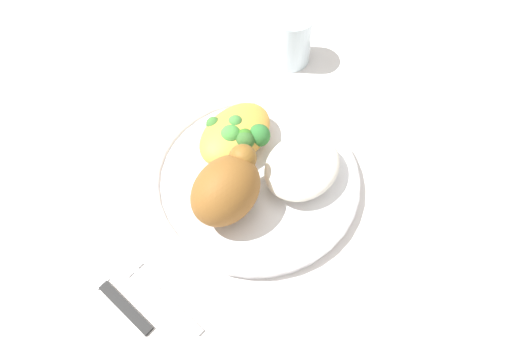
{
  "coord_description": "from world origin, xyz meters",
  "views": [
    {
      "loc": [
        -0.25,
        -0.19,
        0.52
      ],
      "look_at": [
        0.0,
        0.0,
        0.03
      ],
      "focal_mm": 32.64,
      "sensor_mm": 36.0,
      "label": 1
    }
  ],
  "objects_px": {
    "mac_cheese_with_broccoli": "(237,134)",
    "knife": "(103,285)",
    "plate": "(256,179)",
    "roasted_chicken": "(230,190)",
    "water_glass": "(292,39)",
    "rice_pile": "(302,166)",
    "fork": "(152,285)"
  },
  "relations": [
    {
      "from": "fork",
      "to": "mac_cheese_with_broccoli",
      "type": "bearing_deg",
      "value": 10.65
    },
    {
      "from": "roasted_chicken",
      "to": "water_glass",
      "type": "bearing_deg",
      "value": 20.45
    },
    {
      "from": "knife",
      "to": "plate",
      "type": "bearing_deg",
      "value": -14.13
    },
    {
      "from": "roasted_chicken",
      "to": "knife",
      "type": "bearing_deg",
      "value": 160.1
    },
    {
      "from": "mac_cheese_with_broccoli",
      "to": "water_glass",
      "type": "distance_m",
      "value": 0.2
    },
    {
      "from": "plate",
      "to": "fork",
      "type": "height_order",
      "value": "plate"
    },
    {
      "from": "plate",
      "to": "roasted_chicken",
      "type": "distance_m",
      "value": 0.07
    },
    {
      "from": "roasted_chicken",
      "to": "knife",
      "type": "height_order",
      "value": "roasted_chicken"
    },
    {
      "from": "roasted_chicken",
      "to": "fork",
      "type": "bearing_deg",
      "value": 173.47
    },
    {
      "from": "rice_pile",
      "to": "water_glass",
      "type": "height_order",
      "value": "water_glass"
    },
    {
      "from": "water_glass",
      "to": "knife",
      "type": "bearing_deg",
      "value": -174.48
    },
    {
      "from": "roasted_chicken",
      "to": "fork",
      "type": "height_order",
      "value": "roasted_chicken"
    },
    {
      "from": "rice_pile",
      "to": "fork",
      "type": "bearing_deg",
      "value": 165.7
    },
    {
      "from": "mac_cheese_with_broccoli",
      "to": "knife",
      "type": "relative_size",
      "value": 0.59
    },
    {
      "from": "rice_pile",
      "to": "knife",
      "type": "bearing_deg",
      "value": 158.44
    },
    {
      "from": "plate",
      "to": "water_glass",
      "type": "xyz_separation_m",
      "value": [
        0.21,
        0.1,
        0.03
      ]
    },
    {
      "from": "mac_cheese_with_broccoli",
      "to": "knife",
      "type": "xyz_separation_m",
      "value": [
        -0.24,
        0.01,
        -0.04
      ]
    },
    {
      "from": "fork",
      "to": "knife",
      "type": "relative_size",
      "value": 0.75
    },
    {
      "from": "knife",
      "to": "water_glass",
      "type": "relative_size",
      "value": 2.35
    },
    {
      "from": "knife",
      "to": "water_glass",
      "type": "xyz_separation_m",
      "value": [
        0.43,
        0.04,
        0.04
      ]
    },
    {
      "from": "rice_pile",
      "to": "water_glass",
      "type": "xyz_separation_m",
      "value": [
        0.18,
        0.14,
        0.0
      ]
    },
    {
      "from": "knife",
      "to": "rice_pile",
      "type": "bearing_deg",
      "value": -21.56
    },
    {
      "from": "knife",
      "to": "mac_cheese_with_broccoli",
      "type": "bearing_deg",
      "value": -1.2
    },
    {
      "from": "rice_pile",
      "to": "knife",
      "type": "relative_size",
      "value": 0.56
    },
    {
      "from": "rice_pile",
      "to": "fork",
      "type": "xyz_separation_m",
      "value": [
        -0.22,
        0.06,
        -0.04
      ]
    },
    {
      "from": "mac_cheese_with_broccoli",
      "to": "fork",
      "type": "bearing_deg",
      "value": -169.35
    },
    {
      "from": "roasted_chicken",
      "to": "fork",
      "type": "distance_m",
      "value": 0.14
    },
    {
      "from": "rice_pile",
      "to": "plate",
      "type": "bearing_deg",
      "value": 128.33
    },
    {
      "from": "plate",
      "to": "roasted_chicken",
      "type": "relative_size",
      "value": 2.6
    },
    {
      "from": "plate",
      "to": "mac_cheese_with_broccoli",
      "type": "distance_m",
      "value": 0.06
    },
    {
      "from": "knife",
      "to": "water_glass",
      "type": "height_order",
      "value": "water_glass"
    },
    {
      "from": "roasted_chicken",
      "to": "mac_cheese_with_broccoli",
      "type": "distance_m",
      "value": 0.1
    }
  ]
}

